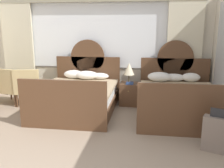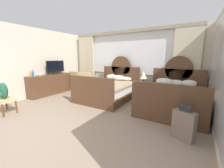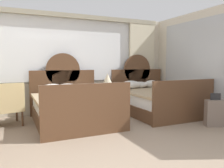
# 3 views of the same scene
# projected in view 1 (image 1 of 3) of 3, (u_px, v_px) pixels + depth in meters

# --- Properties ---
(wall_back_window) EXTENTS (5.89, 0.22, 2.70)m
(wall_back_window) POSITION_uv_depth(u_px,v_px,m) (98.00, 46.00, 6.59)
(wall_back_window) COLOR beige
(wall_back_window) RESTS_ON ground_plane
(bed_near_window) EXTENTS (1.72, 2.15, 1.62)m
(bed_near_window) POSITION_uv_depth(u_px,v_px,m) (78.00, 96.00, 5.74)
(bed_near_window) COLOR brown
(bed_near_window) RESTS_ON ground_plane
(bed_near_mirror) EXTENTS (1.72, 2.15, 1.62)m
(bed_near_mirror) POSITION_uv_depth(u_px,v_px,m) (178.00, 100.00, 5.43)
(bed_near_mirror) COLOR brown
(bed_near_mirror) RESTS_ON ground_plane
(nightstand_between_beds) EXTENTS (0.45, 0.47, 0.57)m
(nightstand_between_beds) POSITION_uv_depth(u_px,v_px,m) (129.00, 94.00, 6.22)
(nightstand_between_beds) COLOR brown
(nightstand_between_beds) RESTS_ON ground_plane
(table_lamp_on_nightstand) EXTENTS (0.27, 0.27, 0.52)m
(table_lamp_on_nightstand) POSITION_uv_depth(u_px,v_px,m) (129.00, 69.00, 6.07)
(table_lamp_on_nightstand) COLOR brown
(table_lamp_on_nightstand) RESTS_ON nightstand_between_beds
(book_on_nightstand) EXTENTS (0.18, 0.26, 0.03)m
(book_on_nightstand) POSITION_uv_depth(u_px,v_px,m) (130.00, 83.00, 6.07)
(book_on_nightstand) COLOR navy
(book_on_nightstand) RESTS_ON nightstand_between_beds
(armchair_by_window_left) EXTENTS (0.73, 0.73, 0.94)m
(armchair_by_window_left) POSITION_uv_depth(u_px,v_px,m) (29.00, 86.00, 6.15)
(armchair_by_window_left) COLOR tan
(armchair_by_window_left) RESTS_ON ground_plane
(armchair_by_window_centre) EXTENTS (0.69, 0.69, 0.94)m
(armchair_by_window_centre) POSITION_uv_depth(u_px,v_px,m) (10.00, 86.00, 6.23)
(armchair_by_window_centre) COLOR tan
(armchair_by_window_centre) RESTS_ON ground_plane
(suitcase_on_floor) EXTENTS (0.44, 0.31, 0.72)m
(suitcase_on_floor) POSITION_uv_depth(u_px,v_px,m) (216.00, 134.00, 3.86)
(suitcase_on_floor) COLOR #75665B
(suitcase_on_floor) RESTS_ON ground_plane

